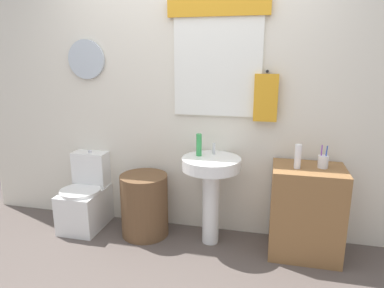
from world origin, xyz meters
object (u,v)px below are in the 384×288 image
object	(u,v)px
soap_bottle	(199,145)
toilet	(86,199)
lotion_bottle	(298,156)
toothbrush_cup	(323,161)
laundry_hamper	(145,205)
pedestal_sink	(211,180)
wooden_cabinet	(306,211)

from	to	relation	value
soap_bottle	toilet	bearing A→B (deg)	-179.23
lotion_bottle	toothbrush_cup	size ratio (longest dim) A/B	1.06
laundry_hamper	lotion_bottle	xyz separation A→B (m)	(1.33, -0.04, 0.57)
pedestal_sink	wooden_cabinet	world-z (taller)	pedestal_sink
toilet	laundry_hamper	size ratio (longest dim) A/B	1.26
pedestal_sink	soap_bottle	world-z (taller)	soap_bottle
wooden_cabinet	toilet	bearing A→B (deg)	179.03
wooden_cabinet	laundry_hamper	bearing A→B (deg)	180.00
laundry_hamper	pedestal_sink	distance (m)	0.69
pedestal_sink	lotion_bottle	world-z (taller)	lotion_bottle
lotion_bottle	toothbrush_cup	distance (m)	0.21
lotion_bottle	toothbrush_cup	world-z (taller)	lotion_bottle
wooden_cabinet	soap_bottle	xyz separation A→B (m)	(-0.92, 0.05, 0.51)
wooden_cabinet	lotion_bottle	bearing A→B (deg)	-158.30
laundry_hamper	pedestal_sink	size ratio (longest dim) A/B	0.74
pedestal_sink	wooden_cabinet	bearing A→B (deg)	0.00
toilet	laundry_hamper	distance (m)	0.62
lotion_bottle	wooden_cabinet	bearing A→B (deg)	21.70
laundry_hamper	soap_bottle	distance (m)	0.78
lotion_bottle	toothbrush_cup	xyz separation A→B (m)	(0.20, 0.06, -0.05)
toilet	pedestal_sink	bearing A→B (deg)	-1.60
wooden_cabinet	lotion_bottle	world-z (taller)	lotion_bottle
laundry_hamper	pedestal_sink	world-z (taller)	pedestal_sink
laundry_hamper	toothbrush_cup	xyz separation A→B (m)	(1.53, 0.02, 0.53)
laundry_hamper	toothbrush_cup	world-z (taller)	toothbrush_cup
toilet	wooden_cabinet	distance (m)	2.06
laundry_hamper	toilet	bearing A→B (deg)	176.80
lotion_bottle	toilet	bearing A→B (deg)	177.81
pedestal_sink	soap_bottle	bearing A→B (deg)	157.38
pedestal_sink	wooden_cabinet	distance (m)	0.83
wooden_cabinet	soap_bottle	world-z (taller)	soap_bottle
wooden_cabinet	toothbrush_cup	size ratio (longest dim) A/B	4.15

